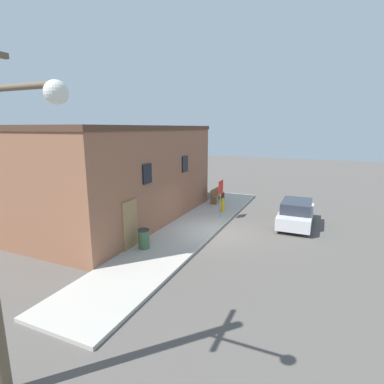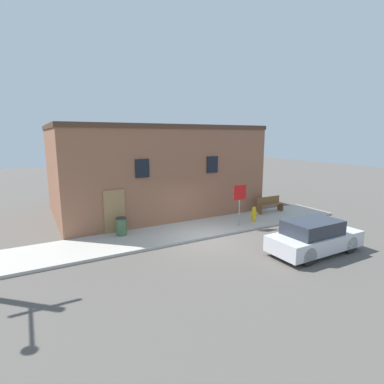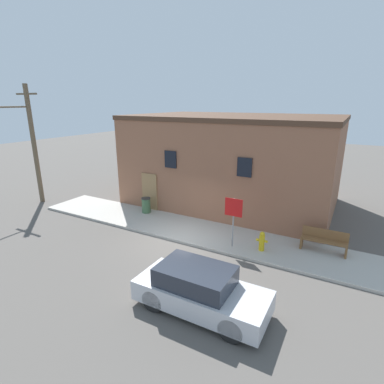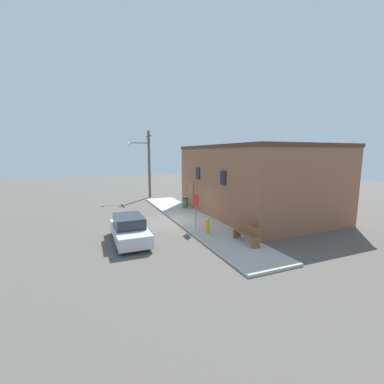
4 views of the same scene
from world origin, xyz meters
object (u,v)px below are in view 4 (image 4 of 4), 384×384
at_px(bench, 247,234).
at_px(stop_sign, 196,204).
at_px(utility_pole, 148,162).
at_px(parked_car, 129,229).
at_px(fire_hydrant, 208,226).
at_px(trash_bin, 185,203).

bearing_deg(bench, stop_sign, -157.71).
relative_size(utility_pole, parked_car, 1.75).
bearing_deg(fire_hydrant, parked_car, -97.96).
xyz_separation_m(bench, parked_car, (-2.85, -5.52, 0.07)).
relative_size(stop_sign, bench, 1.21).
relative_size(stop_sign, parked_car, 0.53).
xyz_separation_m(stop_sign, trash_bin, (-5.70, 1.51, -1.09)).
bearing_deg(fire_hydrant, stop_sign, -168.30).
bearing_deg(utility_pole, stop_sign, -0.04).
distance_m(fire_hydrant, parked_car, 4.41).
height_order(fire_hydrant, utility_pole, utility_pole).
relative_size(fire_hydrant, parked_car, 0.21).
bearing_deg(trash_bin, stop_sign, -14.88).
bearing_deg(stop_sign, parked_car, -81.89).
bearing_deg(parked_car, bench, 62.68).
bearing_deg(bench, trash_bin, 179.35).
bearing_deg(stop_sign, utility_pole, 179.96).
height_order(stop_sign, trash_bin, stop_sign).
bearing_deg(stop_sign, trash_bin, 165.12).
height_order(bench, parked_car, parked_car).
distance_m(fire_hydrant, stop_sign, 1.64).
xyz_separation_m(stop_sign, bench, (3.44, 1.41, -1.04)).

